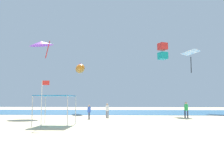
{
  "coord_description": "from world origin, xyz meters",
  "views": [
    {
      "loc": [
        1.35,
        -18.93,
        2.14
      ],
      "look_at": [
        -0.46,
        13.01,
        5.39
      ],
      "focal_mm": 40.22,
      "sensor_mm": 36.0,
      "label": 1
    }
  ],
  "objects_px": {
    "banner_flag": "(43,99)",
    "kite_box_red": "(163,51)",
    "kite_diamond_white": "(191,53)",
    "person_leftmost": "(107,109)",
    "canopy_tent": "(56,97)",
    "person_near_tent": "(89,111)",
    "kite_delta_purple": "(41,43)",
    "person_central": "(186,108)",
    "kite_inflatable_orange": "(80,69)"
  },
  "relations": [
    {
      "from": "person_leftmost",
      "to": "kite_diamond_white",
      "type": "bearing_deg",
      "value": -85.48
    },
    {
      "from": "person_leftmost",
      "to": "canopy_tent",
      "type": "bearing_deg",
      "value": 116.49
    },
    {
      "from": "canopy_tent",
      "to": "person_near_tent",
      "type": "relative_size",
      "value": 2.09
    },
    {
      "from": "canopy_tent",
      "to": "kite_box_red",
      "type": "height_order",
      "value": "kite_box_red"
    },
    {
      "from": "person_leftmost",
      "to": "kite_box_red",
      "type": "bearing_deg",
      "value": -89.03
    },
    {
      "from": "person_leftmost",
      "to": "kite_inflatable_orange",
      "type": "distance_m",
      "value": 13.81
    },
    {
      "from": "banner_flag",
      "to": "kite_diamond_white",
      "type": "height_order",
      "value": "kite_diamond_white"
    },
    {
      "from": "kite_delta_purple",
      "to": "kite_box_red",
      "type": "xyz_separation_m",
      "value": [
        17.51,
        3.99,
        -0.53
      ]
    },
    {
      "from": "canopy_tent",
      "to": "kite_box_red",
      "type": "bearing_deg",
      "value": 54.78
    },
    {
      "from": "kite_box_red",
      "to": "person_leftmost",
      "type": "bearing_deg",
      "value": 13.61
    },
    {
      "from": "person_central",
      "to": "banner_flag",
      "type": "height_order",
      "value": "banner_flag"
    },
    {
      "from": "banner_flag",
      "to": "kite_diamond_white",
      "type": "relative_size",
      "value": 0.9
    },
    {
      "from": "person_leftmost",
      "to": "kite_box_red",
      "type": "height_order",
      "value": "kite_box_red"
    },
    {
      "from": "person_leftmost",
      "to": "kite_diamond_white",
      "type": "distance_m",
      "value": 22.23
    },
    {
      "from": "canopy_tent",
      "to": "person_leftmost",
      "type": "bearing_deg",
      "value": 67.97
    },
    {
      "from": "banner_flag",
      "to": "canopy_tent",
      "type": "bearing_deg",
      "value": 80.28
    },
    {
      "from": "banner_flag",
      "to": "kite_box_red",
      "type": "xyz_separation_m",
      "value": [
        12.08,
        18.84,
        7.35
      ]
    },
    {
      "from": "canopy_tent",
      "to": "kite_diamond_white",
      "type": "xyz_separation_m",
      "value": [
        17.75,
        23.79,
        8.07
      ]
    },
    {
      "from": "kite_delta_purple",
      "to": "kite_box_red",
      "type": "height_order",
      "value": "kite_box_red"
    },
    {
      "from": "person_leftmost",
      "to": "person_central",
      "type": "relative_size",
      "value": 0.91
    },
    {
      "from": "person_near_tent",
      "to": "kite_delta_purple",
      "type": "relative_size",
      "value": 0.35
    },
    {
      "from": "person_central",
      "to": "kite_diamond_white",
      "type": "height_order",
      "value": "kite_diamond_white"
    },
    {
      "from": "kite_delta_purple",
      "to": "banner_flag",
      "type": "bearing_deg",
      "value": 143.09
    },
    {
      "from": "canopy_tent",
      "to": "kite_delta_purple",
      "type": "bearing_deg",
      "value": 114.82
    },
    {
      "from": "banner_flag",
      "to": "kite_diamond_white",
      "type": "distance_m",
      "value": 32.82
    },
    {
      "from": "canopy_tent",
      "to": "person_central",
      "type": "bearing_deg",
      "value": 35.42
    },
    {
      "from": "kite_delta_purple",
      "to": "kite_inflatable_orange",
      "type": "relative_size",
      "value": 0.88
    },
    {
      "from": "person_central",
      "to": "kite_inflatable_orange",
      "type": "distance_m",
      "value": 19.53
    },
    {
      "from": "person_central",
      "to": "kite_diamond_white",
      "type": "bearing_deg",
      "value": 110.95
    },
    {
      "from": "canopy_tent",
      "to": "person_leftmost",
      "type": "xyz_separation_m",
      "value": [
        3.77,
        9.32,
        -1.39
      ]
    },
    {
      "from": "person_central",
      "to": "person_near_tent",
      "type": "bearing_deg",
      "value": -129.94
    },
    {
      "from": "banner_flag",
      "to": "kite_box_red",
      "type": "height_order",
      "value": "kite_box_red"
    },
    {
      "from": "person_central",
      "to": "kite_box_red",
      "type": "bearing_deg",
      "value": 141.06
    },
    {
      "from": "person_central",
      "to": "kite_diamond_white",
      "type": "xyz_separation_m",
      "value": [
        4.43,
        14.32,
        9.36
      ]
    },
    {
      "from": "banner_flag",
      "to": "kite_inflatable_orange",
      "type": "relative_size",
      "value": 0.7
    },
    {
      "from": "kite_diamond_white",
      "to": "person_central",
      "type": "bearing_deg",
      "value": 20.85
    },
    {
      "from": "banner_flag",
      "to": "kite_delta_purple",
      "type": "distance_m",
      "value": 17.66
    },
    {
      "from": "kite_delta_purple",
      "to": "kite_diamond_white",
      "type": "height_order",
      "value": "kite_diamond_white"
    },
    {
      "from": "person_leftmost",
      "to": "kite_delta_purple",
      "type": "distance_m",
      "value": 13.58
    },
    {
      "from": "person_central",
      "to": "kite_diamond_white",
      "type": "distance_m",
      "value": 17.68
    },
    {
      "from": "person_near_tent",
      "to": "kite_inflatable_orange",
      "type": "xyz_separation_m",
      "value": [
        -3.57,
        13.21,
        6.49
      ]
    },
    {
      "from": "person_central",
      "to": "kite_inflatable_orange",
      "type": "xyz_separation_m",
      "value": [
        -15.01,
        10.79,
        6.31
      ]
    },
    {
      "from": "person_near_tent",
      "to": "kite_diamond_white",
      "type": "relative_size",
      "value": 0.39
    },
    {
      "from": "kite_delta_purple",
      "to": "kite_box_red",
      "type": "distance_m",
      "value": 17.96
    },
    {
      "from": "person_leftmost",
      "to": "kite_box_red",
      "type": "relative_size",
      "value": 0.69
    },
    {
      "from": "kite_inflatable_orange",
      "to": "person_near_tent",
      "type": "bearing_deg",
      "value": -1.45
    },
    {
      "from": "person_near_tent",
      "to": "banner_flag",
      "type": "height_order",
      "value": "banner_flag"
    },
    {
      "from": "canopy_tent",
      "to": "person_near_tent",
      "type": "height_order",
      "value": "canopy_tent"
    },
    {
      "from": "person_central",
      "to": "banner_flag",
      "type": "bearing_deg",
      "value": -101.27
    },
    {
      "from": "person_leftmost",
      "to": "kite_inflatable_orange",
      "type": "bearing_deg",
      "value": -14.93
    }
  ]
}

